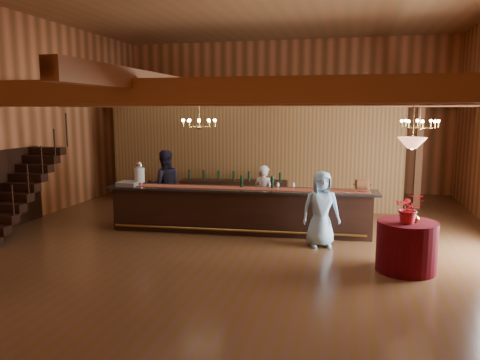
% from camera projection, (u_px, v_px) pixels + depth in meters
% --- Properties ---
extents(floor, '(14.00, 14.00, 0.00)m').
position_uv_depth(floor, '(240.00, 237.00, 11.06)').
color(floor, '#543619').
rests_on(floor, ground).
extents(wall_back, '(12.00, 0.10, 5.50)m').
position_uv_depth(wall_back, '(283.00, 116.00, 17.38)').
color(wall_back, '#BB6A3E').
rests_on(wall_back, floor).
extents(wall_front, '(12.00, 0.10, 5.50)m').
position_uv_depth(wall_front, '(50.00, 139.00, 3.91)').
color(wall_front, '#BB6A3E').
rests_on(wall_front, floor).
extents(wall_left, '(0.10, 14.00, 5.50)m').
position_uv_depth(wall_left, '(13.00, 119.00, 12.00)').
color(wall_left, '#BB6A3E').
rests_on(wall_left, floor).
extents(beam_grid, '(11.90, 13.90, 0.39)m').
position_uv_depth(beam_grid, '(245.00, 99.00, 11.06)').
color(beam_grid, brown).
rests_on(beam_grid, wall_left).
extents(support_posts, '(9.20, 10.20, 3.20)m').
position_uv_depth(support_posts, '(235.00, 173.00, 10.34)').
color(support_posts, brown).
rests_on(support_posts, floor).
extents(partition_wall, '(9.00, 0.18, 3.10)m').
position_uv_depth(partition_wall, '(250.00, 157.00, 14.31)').
color(partition_wall, brown).
rests_on(partition_wall, floor).
extents(staircase, '(1.00, 2.80, 2.00)m').
position_uv_depth(staircase, '(17.00, 192.00, 11.43)').
color(staircase, black).
rests_on(staircase, floor).
extents(backroom_boxes, '(4.10, 0.60, 1.10)m').
position_uv_depth(backroom_boxes, '(268.00, 181.00, 16.34)').
color(backroom_boxes, black).
rests_on(backroom_boxes, floor).
extents(tasting_bar, '(6.63, 1.24, 1.11)m').
position_uv_depth(tasting_bar, '(240.00, 210.00, 11.44)').
color(tasting_bar, black).
rests_on(tasting_bar, floor).
extents(beverage_dispenser, '(0.26, 0.26, 0.60)m').
position_uv_depth(beverage_dispenser, '(139.00, 174.00, 11.80)').
color(beverage_dispenser, silver).
rests_on(beverage_dispenser, tasting_bar).
extents(glass_rack_tray, '(0.50, 0.50, 0.10)m').
position_uv_depth(glass_rack_tray, '(129.00, 184.00, 11.77)').
color(glass_rack_tray, gray).
rests_on(glass_rack_tray, tasting_bar).
extents(raffle_drum, '(0.34, 0.24, 0.30)m').
position_uv_depth(raffle_drum, '(362.00, 185.00, 10.80)').
color(raffle_drum, brown).
rests_on(raffle_drum, tasting_bar).
extents(bar_bottle_0, '(0.07, 0.07, 0.30)m').
position_uv_depth(bar_bottle_0, '(242.00, 181.00, 11.45)').
color(bar_bottle_0, black).
rests_on(bar_bottle_0, tasting_bar).
extents(bar_bottle_1, '(0.07, 0.07, 0.30)m').
position_uv_depth(bar_bottle_1, '(272.00, 182.00, 11.33)').
color(bar_bottle_1, black).
rests_on(bar_bottle_1, tasting_bar).
extents(backbar_shelf, '(3.23, 0.95, 0.90)m').
position_uv_depth(backbar_shelf, '(234.00, 195.00, 14.04)').
color(backbar_shelf, black).
rests_on(backbar_shelf, floor).
extents(round_table, '(1.09, 1.09, 0.95)m').
position_uv_depth(round_table, '(406.00, 246.00, 8.70)').
color(round_table, '#43040C').
rests_on(round_table, floor).
extents(chandelier_left, '(0.80, 0.80, 0.66)m').
position_uv_depth(chandelier_left, '(199.00, 123.00, 10.71)').
color(chandelier_left, '#AE8E42').
rests_on(chandelier_left, beam_grid).
extents(chandelier_right, '(0.80, 0.80, 0.67)m').
position_uv_depth(chandelier_right, '(420.00, 123.00, 10.33)').
color(chandelier_right, '#AE8E42').
rests_on(chandelier_right, beam_grid).
extents(pendant_lamp, '(0.52, 0.52, 0.90)m').
position_uv_depth(pendant_lamp, '(412.00, 143.00, 8.41)').
color(pendant_lamp, '#AE8E42').
rests_on(pendant_lamp, beam_grid).
extents(bartender, '(0.68, 0.57, 1.58)m').
position_uv_depth(bartender, '(264.00, 195.00, 12.14)').
color(bartender, silver).
rests_on(bartender, floor).
extents(staff_second, '(1.16, 1.07, 1.91)m').
position_uv_depth(staff_second, '(165.00, 185.00, 12.66)').
color(staff_second, black).
rests_on(staff_second, floor).
extents(guest, '(0.94, 0.75, 1.68)m').
position_uv_depth(guest, '(321.00, 209.00, 10.23)').
color(guest, '#92C3E5').
rests_on(guest, floor).
extents(floor_plant, '(0.80, 0.71, 1.23)m').
position_uv_depth(floor_plant, '(317.00, 189.00, 14.11)').
color(floor_plant, '#426B35').
rests_on(floor_plant, floor).
extents(table_flowers, '(0.51, 0.44, 0.56)m').
position_uv_depth(table_flowers, '(409.00, 208.00, 8.45)').
color(table_flowers, red).
rests_on(table_flowers, round_table).
extents(table_vase, '(0.19, 0.19, 0.29)m').
position_uv_depth(table_vase, '(414.00, 214.00, 8.56)').
color(table_vase, '#AE8E42').
rests_on(table_vase, round_table).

